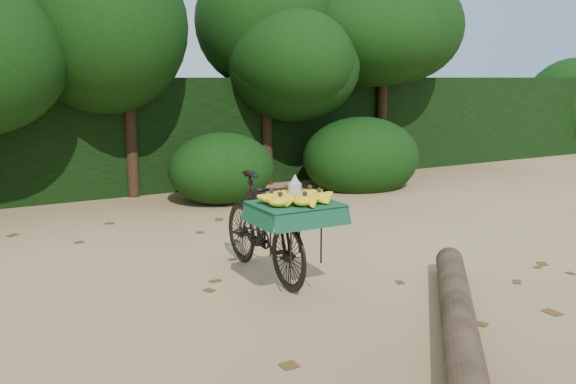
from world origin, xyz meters
TOP-DOWN VIEW (x-y plane):
  - ground at (0.00, 0.00)m, footprint 80.00×80.00m
  - vendor_bicycle at (0.48, 1.00)m, footprint 0.69×1.68m
  - fallen_log at (0.90, -1.01)m, footprint 2.46×2.69m
  - hedge_backdrop at (0.00, 6.30)m, footprint 26.00×1.80m
  - tree_row at (-0.65, 5.50)m, footprint 14.50×2.00m
  - bush_clumps at (0.50, 4.30)m, footprint 8.80×1.70m
  - leaf_litter at (0.00, 0.65)m, footprint 7.00×7.30m

SIDE VIEW (x-z plane):
  - ground at x=0.00m, z-range 0.00..0.00m
  - leaf_litter at x=0.00m, z-range 0.00..0.01m
  - fallen_log at x=0.90m, z-range 0.00..0.25m
  - bush_clumps at x=0.50m, z-range 0.00..0.90m
  - vendor_bicycle at x=0.48m, z-range 0.01..0.97m
  - hedge_backdrop at x=0.00m, z-range 0.00..1.80m
  - tree_row at x=-0.65m, z-range 0.00..4.00m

